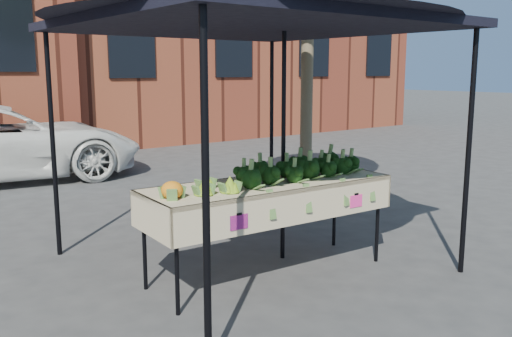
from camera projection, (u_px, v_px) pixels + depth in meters
The scene contains 8 objects.
ground at pixel (280, 266), 5.52m from camera, with size 90.00×90.00×0.00m, color #333336.
table at pixel (269, 229), 5.22m from camera, with size 2.44×0.94×0.90m.
canopy at pixel (251, 128), 5.37m from camera, with size 3.16×3.16×2.74m, color black, non-canonical shape.
broccoli_heap at pixel (296, 165), 5.35m from camera, with size 1.52×0.55×0.24m, color black.
romanesco_cluster at pixel (210, 181), 4.71m from camera, with size 0.41×0.45×0.18m, color #94AA29.
cauliflower_pair at pixel (172, 189), 4.45m from camera, with size 0.18×0.18×0.17m, color orange.
street_tree at pixel (308, 37), 7.25m from camera, with size 2.39×2.39×4.70m, color #1E4C14, non-canonical shape.
building_right at pixel (201, 1), 18.74m from camera, with size 12.00×8.00×8.50m, color maroon.
Camera 1 is at (-3.41, -4.02, 1.92)m, focal length 38.81 mm.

